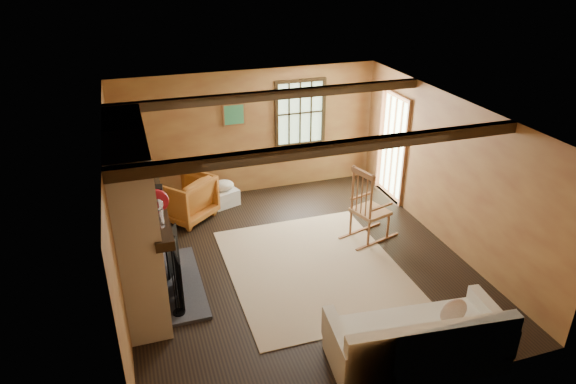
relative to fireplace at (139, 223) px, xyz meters
name	(u,v)px	position (x,y,z in m)	size (l,w,h in m)	color
ground	(297,263)	(2.23, 0.00, -1.10)	(5.50, 5.50, 0.00)	black
room_envelope	(306,157)	(2.45, 0.26, 0.53)	(5.02, 5.52, 2.44)	#A27439
fireplace	(139,223)	(0.00, 0.00, 0.00)	(1.02, 2.30, 2.40)	#9B453C
rug	(313,268)	(2.43, -0.20, -1.10)	(2.50, 3.00, 0.01)	tan
rocking_chair	(368,209)	(3.58, 0.36, -0.57)	(1.02, 0.72, 1.27)	tan
sofa	(418,344)	(2.87, -2.40, -0.81)	(2.10, 1.10, 0.82)	silver
firewood_pile	(150,202)	(0.23, 2.60, -0.99)	(0.64, 0.12, 0.23)	brown
laundry_basket	(224,198)	(1.57, 2.29, -0.95)	(0.50, 0.38, 0.30)	silver
basket_pillow	(223,185)	(1.57, 2.29, -0.70)	(0.40, 0.32, 0.20)	silver
armchair	(185,198)	(0.82, 1.99, -0.70)	(0.86, 0.88, 0.80)	#BF6026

